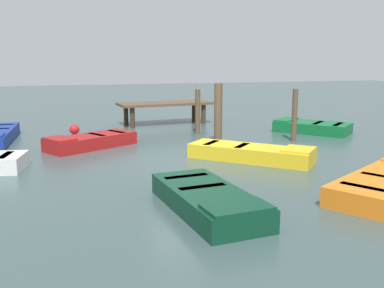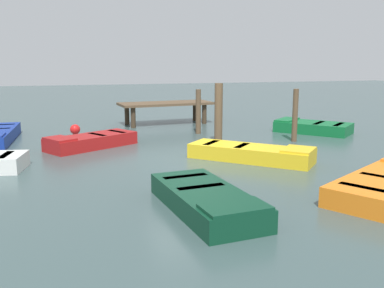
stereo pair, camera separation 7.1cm
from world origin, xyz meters
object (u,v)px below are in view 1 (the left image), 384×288
rowboat_green (312,127)px  mooring_piling_mid_left (295,115)px  rowboat_yellow (251,153)px  mooring_piling_mid_right (198,112)px  dock_segment (165,105)px  marker_buoy (74,130)px  rowboat_red (91,141)px  mooring_piling_far_right (218,114)px  rowboat_dark_green (208,200)px

rowboat_green → mooring_piling_mid_left: size_ratio=1.67×
rowboat_yellow → mooring_piling_mid_right: size_ratio=1.90×
dock_segment → marker_buoy: size_ratio=8.60×
rowboat_red → dock_segment: bearing=-159.1°
rowboat_red → rowboat_green: (8.40, 0.50, 0.00)m
mooring_piling_far_right → rowboat_yellow: bearing=-89.6°
dock_segment → rowboat_green: bearing=-43.8°
rowboat_green → marker_buoy: bearing=40.0°
mooring_piling_far_right → marker_buoy: size_ratio=4.19×
dock_segment → rowboat_red: dock_segment is taller
rowboat_green → mooring_piling_mid_right: mooring_piling_mid_right is taller
rowboat_dark_green → marker_buoy: 8.95m
mooring_piling_far_right → marker_buoy: bearing=149.7°
rowboat_red → rowboat_dark_green: (1.59, -6.68, -0.00)m
rowboat_red → marker_buoy: size_ratio=6.32×
mooring_piling_mid_left → mooring_piling_far_right: 2.68m
mooring_piling_mid_left → marker_buoy: bearing=157.5°
mooring_piling_mid_left → mooring_piling_far_right: bearing=173.0°
rowboat_red → rowboat_green: same height
rowboat_dark_green → marker_buoy: (-2.00, 8.72, 0.07)m
dock_segment → mooring_piling_mid_left: 6.24m
rowboat_dark_green → rowboat_yellow: (2.53, 3.51, -0.00)m
mooring_piling_mid_right → mooring_piling_mid_left: bearing=-43.3°
rowboat_red → mooring_piling_far_right: size_ratio=1.51×
dock_segment → rowboat_red: bearing=-133.8°
rowboat_red → mooring_piling_mid_left: 6.86m
rowboat_yellow → mooring_piling_mid_right: (-0.01, 4.75, 0.62)m
dock_segment → mooring_piling_far_right: bearing=-88.6°
rowboat_dark_green → rowboat_green: bearing=131.3°
dock_segment → rowboat_yellow: (0.59, -7.57, -0.60)m
rowboat_dark_green → mooring_piling_far_right: (2.51, 6.08, 0.79)m
rowboat_red → rowboat_green: bearing=153.0°
rowboat_green → rowboat_red: bearing=53.3°
rowboat_dark_green → mooring_piling_mid_right: size_ratio=1.81×
dock_segment → rowboat_red: (-3.53, -4.40, -0.60)m
dock_segment → rowboat_yellow: size_ratio=1.30×
rowboat_red → mooring_piling_far_right: (4.10, -0.60, 0.79)m
mooring_piling_mid_left → rowboat_green: bearing=41.1°
mooring_piling_far_right → rowboat_red: bearing=171.6°
dock_segment → rowboat_red: size_ratio=1.36×
mooring_piling_mid_right → rowboat_yellow: bearing=-89.8°
dock_segment → rowboat_dark_green: dock_segment is taller
rowboat_yellow → mooring_piling_mid_left: 3.53m
rowboat_dark_green → mooring_piling_mid_left: 7.77m
rowboat_dark_green → rowboat_yellow: 4.33m
dock_segment → mooring_piling_mid_right: size_ratio=2.46×
rowboat_red → mooring_piling_mid_left: bearing=141.8°
rowboat_green → marker_buoy: size_ratio=6.26×
rowboat_red → mooring_piling_mid_left: mooring_piling_mid_left is taller
rowboat_yellow → mooring_piling_far_right: (-0.02, 2.57, 0.79)m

